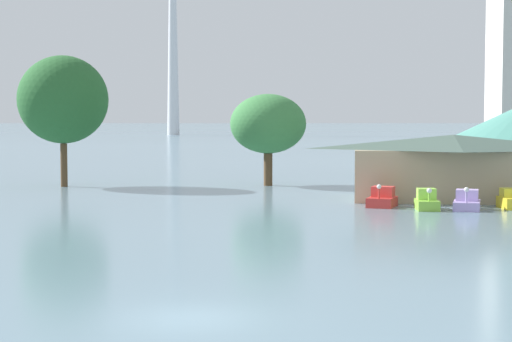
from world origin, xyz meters
The scene contains 8 objects.
ground_plane centered at (0.00, 0.00, 0.00)m, with size 2000.00×2000.00×0.00m, color slate.
pedal_boat_red centered at (6.62, 33.12, 0.54)m, with size 2.24×2.87×1.60m.
pedal_boat_lime centered at (9.46, 31.59, 0.54)m, with size 1.53×2.56×1.51m.
pedal_boat_lavender centered at (12.08, 31.88, 0.51)m, with size 2.10×3.04×1.58m.
pedal_boat_yellow centered at (15.09, 32.96, 0.54)m, with size 1.64×2.63×1.64m.
boathouse centered at (11.94, 38.74, 2.49)m, with size 15.54×8.50×4.79m.
shoreline_tree_tall_left centered at (-20.60, 46.79, 7.60)m, with size 7.85×7.85×11.45m.
shoreline_tree_mid centered at (-2.96, 50.03, 5.47)m, with size 6.75×6.75×8.14m.
Camera 1 is at (4.89, -24.56, 6.00)m, focal length 59.35 mm.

